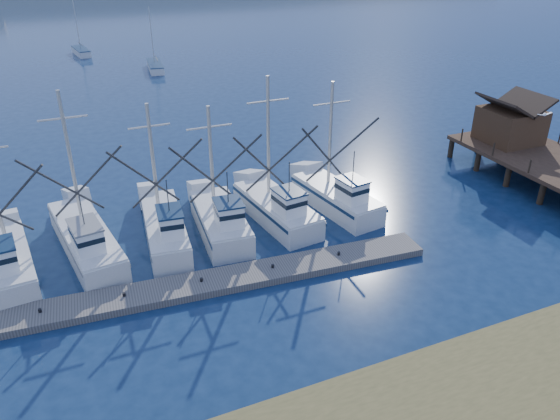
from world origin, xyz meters
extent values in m
plane|color=#0E203D|center=(0.00, 0.00, 0.00)|extent=(500.00, 500.00, 0.00)
cube|color=#66605B|center=(-8.85, 5.32, 0.21)|extent=(31.94, 4.52, 0.42)
cube|color=#4C331E|center=(21.50, 12.00, 3.30)|extent=(4.00, 4.00, 2.60)
cube|color=silver|center=(-15.17, 10.39, 0.75)|extent=(2.98, 7.59, 1.49)
cube|color=white|center=(-15.17, 8.49, 2.24)|extent=(1.48, 1.93, 1.50)
cube|color=silver|center=(-11.02, 11.30, 0.74)|extent=(3.66, 9.46, 1.48)
cube|color=white|center=(-11.02, 8.94, 2.23)|extent=(1.69, 2.42, 1.50)
cylinder|color=#B7B2A8|center=(-11.02, 12.87, 5.42)|extent=(0.22, 0.22, 7.88)
cube|color=silver|center=(-6.50, 10.71, 0.75)|extent=(3.09, 8.24, 1.51)
cube|color=white|center=(-6.50, 8.65, 2.26)|extent=(1.49, 2.09, 1.50)
cylinder|color=#B7B2A8|center=(-6.50, 12.08, 4.91)|extent=(0.22, 0.22, 6.80)
cube|color=silver|center=(-3.11, 10.25, 0.74)|extent=(3.17, 7.31, 1.49)
cube|color=white|center=(-3.11, 8.42, 2.24)|extent=(1.62, 1.86, 1.50)
cylinder|color=#B7B2A8|center=(-3.11, 11.46, 4.71)|extent=(0.22, 0.22, 6.45)
cube|color=silver|center=(0.80, 10.50, 0.70)|extent=(3.40, 7.86, 1.40)
cube|color=white|center=(0.80, 8.55, 2.15)|extent=(1.67, 2.02, 1.50)
cylinder|color=#B7B2A8|center=(0.80, 11.80, 5.32)|extent=(0.22, 0.22, 7.85)
cube|color=silver|center=(5.18, 10.37, 0.70)|extent=(3.46, 7.64, 1.41)
cube|color=white|center=(5.18, 8.48, 2.16)|extent=(1.66, 1.98, 1.50)
cylinder|color=#B7B2A8|center=(5.18, 11.63, 4.95)|extent=(0.22, 0.22, 7.08)
cube|color=silver|center=(2.54, 56.34, 0.45)|extent=(2.48, 7.03, 0.90)
cylinder|color=#B7B2A8|center=(2.54, 56.64, 4.50)|extent=(0.12, 0.12, 7.20)
cube|color=silver|center=(-5.65, 70.62, 0.45)|extent=(2.31, 6.03, 0.90)
cylinder|color=#B7B2A8|center=(-5.65, 70.92, 4.50)|extent=(0.12, 0.12, 7.20)
sphere|color=white|center=(17.56, 5.76, 6.47)|extent=(0.21, 0.21, 0.21)
cube|color=white|center=(17.24, 5.76, 6.49)|extent=(0.52, 0.13, 0.14)
cube|color=white|center=(17.87, 5.76, 6.49)|extent=(0.52, 0.13, 0.14)
camera|label=1|loc=(-11.57, -18.58, 17.14)|focal=35.00mm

